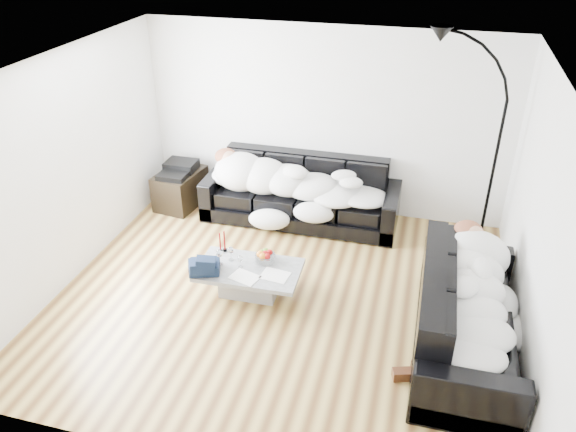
% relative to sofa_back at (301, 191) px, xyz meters
% --- Properties ---
extents(ground, '(5.00, 5.00, 0.00)m').
position_rel_sofa_back_xyz_m(ground, '(0.22, -1.79, -0.44)').
color(ground, brown).
rests_on(ground, ground).
extents(wall_back, '(5.00, 0.02, 2.60)m').
position_rel_sofa_back_xyz_m(wall_back, '(0.22, 0.46, 0.86)').
color(wall_back, silver).
rests_on(wall_back, ground).
extents(wall_left, '(0.02, 4.50, 2.60)m').
position_rel_sofa_back_xyz_m(wall_left, '(-2.28, -1.79, 0.86)').
color(wall_left, silver).
rests_on(wall_left, ground).
extents(wall_right, '(0.02, 4.50, 2.60)m').
position_rel_sofa_back_xyz_m(wall_right, '(2.72, -1.79, 0.86)').
color(wall_right, silver).
rests_on(wall_right, ground).
extents(ceiling, '(5.00, 5.00, 0.00)m').
position_rel_sofa_back_xyz_m(ceiling, '(0.22, -1.79, 2.16)').
color(ceiling, white).
rests_on(ceiling, ground).
extents(sofa_back, '(2.69, 0.93, 0.88)m').
position_rel_sofa_back_xyz_m(sofa_back, '(0.00, 0.00, 0.00)').
color(sofa_back, black).
rests_on(sofa_back, ground).
extents(sofa_right, '(0.96, 2.24, 0.91)m').
position_rel_sofa_back_xyz_m(sofa_right, '(2.21, -2.11, 0.01)').
color(sofa_right, black).
rests_on(sofa_right, ground).
extents(sleeper_back, '(2.27, 0.78, 0.45)m').
position_rel_sofa_back_xyz_m(sleeper_back, '(0.00, -0.05, 0.21)').
color(sleeper_back, silver).
rests_on(sleeper_back, sofa_back).
extents(sleeper_right, '(0.81, 1.92, 0.47)m').
position_rel_sofa_back_xyz_m(sleeper_right, '(2.21, -2.11, 0.22)').
color(sleeper_right, silver).
rests_on(sleeper_right, sofa_right).
extents(teal_cushion, '(0.42, 0.38, 0.20)m').
position_rel_sofa_back_xyz_m(teal_cushion, '(2.15, -1.42, 0.28)').
color(teal_cushion, '#093C45').
rests_on(teal_cushion, sofa_right).
extents(coffee_table, '(1.18, 0.71, 0.34)m').
position_rel_sofa_back_xyz_m(coffee_table, '(-0.16, -1.80, -0.27)').
color(coffee_table, '#939699').
rests_on(coffee_table, ground).
extents(fruit_bowl, '(0.25, 0.25, 0.14)m').
position_rel_sofa_back_xyz_m(fruit_bowl, '(-0.02, -1.62, -0.03)').
color(fruit_bowl, white).
rests_on(fruit_bowl, coffee_table).
extents(wine_glass_a, '(0.07, 0.07, 0.17)m').
position_rel_sofa_back_xyz_m(wine_glass_a, '(-0.41, -1.70, -0.01)').
color(wine_glass_a, white).
rests_on(wine_glass_a, coffee_table).
extents(wine_glass_b, '(0.09, 0.09, 0.19)m').
position_rel_sofa_back_xyz_m(wine_glass_b, '(-0.50, -1.81, -0.01)').
color(wine_glass_b, white).
rests_on(wine_glass_b, coffee_table).
extents(wine_glass_c, '(0.07, 0.07, 0.16)m').
position_rel_sofa_back_xyz_m(wine_glass_c, '(-0.26, -1.81, -0.02)').
color(wine_glass_c, white).
rests_on(wine_glass_c, coffee_table).
extents(candle_left, '(0.06, 0.06, 0.26)m').
position_rel_sofa_back_xyz_m(candle_left, '(-0.58, -1.57, 0.03)').
color(candle_left, maroon).
rests_on(candle_left, coffee_table).
extents(candle_right, '(0.05, 0.05, 0.27)m').
position_rel_sofa_back_xyz_m(candle_right, '(-0.54, -1.53, 0.03)').
color(candle_right, maroon).
rests_on(candle_right, coffee_table).
extents(newspaper_a, '(0.33, 0.27, 0.01)m').
position_rel_sofa_back_xyz_m(newspaper_a, '(0.17, -1.86, -0.09)').
color(newspaper_a, silver).
rests_on(newspaper_a, coffee_table).
extents(newspaper_b, '(0.36, 0.30, 0.01)m').
position_rel_sofa_back_xyz_m(newspaper_b, '(-0.15, -1.98, -0.09)').
color(newspaper_b, silver).
rests_on(newspaper_b, coffee_table).
extents(navy_jacket, '(0.42, 0.38, 0.18)m').
position_rel_sofa_back_xyz_m(navy_jacket, '(-0.59, -2.03, 0.07)').
color(navy_jacket, black).
rests_on(navy_jacket, coffee_table).
extents(shoes, '(0.53, 0.41, 0.11)m').
position_rel_sofa_back_xyz_m(shoes, '(1.78, -2.61, -0.38)').
color(shoes, '#472311').
rests_on(shoes, ground).
extents(av_cabinet, '(0.63, 0.83, 0.53)m').
position_rel_sofa_back_xyz_m(av_cabinet, '(-1.80, -0.03, -0.18)').
color(av_cabinet, black).
rests_on(av_cabinet, ground).
extents(stereo, '(0.44, 0.34, 0.13)m').
position_rel_sofa_back_xyz_m(stereo, '(-1.80, -0.03, 0.15)').
color(stereo, black).
rests_on(stereo, av_cabinet).
extents(floor_lamp, '(0.89, 0.39, 2.40)m').
position_rel_sofa_back_xyz_m(floor_lamp, '(2.43, -0.06, 0.76)').
color(floor_lamp, black).
rests_on(floor_lamp, ground).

